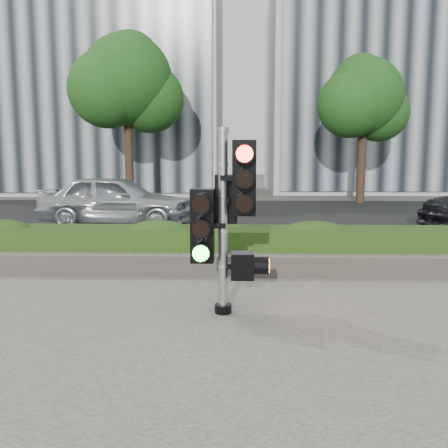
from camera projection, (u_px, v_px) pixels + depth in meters
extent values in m
plane|color=#51514C|center=(222.00, 316.00, 5.76)|extent=(120.00, 120.00, 0.00)
cube|color=#9E9389|center=(208.00, 431.00, 3.28)|extent=(16.00, 11.00, 0.03)
cube|color=black|center=(234.00, 217.00, 15.66)|extent=(60.00, 13.00, 0.02)
cube|color=gray|center=(229.00, 258.00, 8.87)|extent=(60.00, 0.25, 0.12)
cube|color=gray|center=(227.00, 265.00, 7.61)|extent=(12.00, 0.32, 0.34)
cube|color=#467323|center=(228.00, 247.00, 8.23)|extent=(12.00, 1.00, 0.68)
cube|color=#B7B7B2|center=(84.00, 64.00, 27.85)|extent=(16.00, 9.00, 15.00)
cube|color=#B7B7B2|center=(415.00, 93.00, 29.34)|extent=(18.00, 10.00, 12.00)
cylinder|color=black|center=(129.00, 157.00, 20.00)|extent=(0.36, 0.36, 4.03)
sphere|color=#154112|center=(127.00, 80.00, 19.58)|extent=(3.74, 3.74, 3.74)
sphere|color=#154112|center=(150.00, 99.00, 20.01)|extent=(2.88, 2.88, 2.88)
sphere|color=#154112|center=(107.00, 89.00, 19.24)|extent=(3.17, 3.17, 3.17)
sphere|color=#154112|center=(130.00, 62.00, 20.18)|extent=(2.59, 2.59, 2.59)
cylinder|color=black|center=(361.00, 162.00, 20.68)|extent=(0.36, 0.36, 3.58)
sphere|color=#154112|center=(364.00, 96.00, 20.31)|extent=(3.33, 3.33, 3.33)
sphere|color=#154112|center=(379.00, 112.00, 20.68)|extent=(2.56, 2.56, 2.56)
sphere|color=#154112|center=(351.00, 104.00, 20.00)|extent=(2.82, 2.82, 2.82)
sphere|color=#154112|center=(361.00, 80.00, 20.84)|extent=(2.30, 2.30, 2.30)
cylinder|color=black|center=(223.00, 309.00, 5.76)|extent=(0.21, 0.21, 0.11)
cylinder|color=gray|center=(223.00, 225.00, 5.62)|extent=(0.11, 0.11, 2.17)
cylinder|color=gray|center=(223.00, 130.00, 5.48)|extent=(0.14, 0.14, 0.05)
cube|color=#FF1107|center=(244.00, 178.00, 5.51)|extent=(0.28, 0.28, 0.87)
cube|color=#14E51E|center=(202.00, 225.00, 5.60)|extent=(0.28, 0.28, 0.87)
cube|color=black|center=(226.00, 199.00, 5.83)|extent=(0.28, 0.28, 0.59)
cube|color=orange|center=(242.00, 266.00, 5.72)|extent=(0.28, 0.28, 0.32)
imported|color=#BABEC2|center=(116.00, 200.00, 13.54)|extent=(4.38, 1.99, 1.46)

